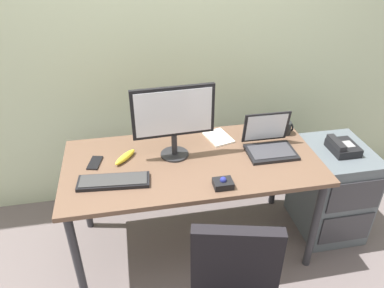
{
  "coord_description": "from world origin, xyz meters",
  "views": [
    {
      "loc": [
        -0.36,
        -1.89,
        2.06
      ],
      "look_at": [
        0.0,
        0.0,
        0.86
      ],
      "focal_mm": 34.61,
      "sensor_mm": 36.0,
      "label": 1
    }
  ],
  "objects_px": {
    "trackball_mouse": "(223,183)",
    "desk_phone": "(342,147)",
    "file_cabinet": "(331,189)",
    "banana": "(125,157)",
    "keyboard": "(114,181)",
    "laptop": "(269,143)",
    "monitor_main": "(174,116)",
    "paper_notepad": "(218,137)",
    "coffee_mug": "(286,128)",
    "cell_phone": "(95,163)"
  },
  "relations": [
    {
      "from": "paper_notepad",
      "to": "coffee_mug",
      "type": "bearing_deg",
      "value": -3.31
    },
    {
      "from": "file_cabinet",
      "to": "laptop",
      "type": "height_order",
      "value": "laptop"
    },
    {
      "from": "file_cabinet",
      "to": "keyboard",
      "type": "xyz_separation_m",
      "value": [
        -1.52,
        -0.15,
        0.41
      ]
    },
    {
      "from": "paper_notepad",
      "to": "cell_phone",
      "type": "xyz_separation_m",
      "value": [
        -0.83,
        -0.16,
        -0.0
      ]
    },
    {
      "from": "desk_phone",
      "to": "keyboard",
      "type": "bearing_deg",
      "value": -175.05
    },
    {
      "from": "trackball_mouse",
      "to": "monitor_main",
      "type": "bearing_deg",
      "value": 120.91
    },
    {
      "from": "file_cabinet",
      "to": "keyboard",
      "type": "distance_m",
      "value": 1.58
    },
    {
      "from": "keyboard",
      "to": "monitor_main",
      "type": "bearing_deg",
      "value": 29.87
    },
    {
      "from": "file_cabinet",
      "to": "paper_notepad",
      "type": "relative_size",
      "value": 3.32
    },
    {
      "from": "file_cabinet",
      "to": "cell_phone",
      "type": "distance_m",
      "value": 1.69
    },
    {
      "from": "file_cabinet",
      "to": "keyboard",
      "type": "relative_size",
      "value": 1.64
    },
    {
      "from": "coffee_mug",
      "to": "paper_notepad",
      "type": "xyz_separation_m",
      "value": [
        -0.48,
        0.03,
        -0.04
      ]
    },
    {
      "from": "desk_phone",
      "to": "paper_notepad",
      "type": "height_order",
      "value": "desk_phone"
    },
    {
      "from": "keyboard",
      "to": "banana",
      "type": "xyz_separation_m",
      "value": [
        0.07,
        0.23,
        0.01
      ]
    },
    {
      "from": "trackball_mouse",
      "to": "desk_phone",
      "type": "bearing_deg",
      "value": 17.11
    },
    {
      "from": "file_cabinet",
      "to": "banana",
      "type": "xyz_separation_m",
      "value": [
        -1.45,
        0.08,
        0.41
      ]
    },
    {
      "from": "laptop",
      "to": "keyboard",
      "type": "bearing_deg",
      "value": -170.43
    },
    {
      "from": "file_cabinet",
      "to": "desk_phone",
      "type": "height_order",
      "value": "desk_phone"
    },
    {
      "from": "monitor_main",
      "to": "trackball_mouse",
      "type": "height_order",
      "value": "monitor_main"
    },
    {
      "from": "desk_phone",
      "to": "keyboard",
      "type": "relative_size",
      "value": 0.48
    },
    {
      "from": "keyboard",
      "to": "banana",
      "type": "relative_size",
      "value": 2.21
    },
    {
      "from": "keyboard",
      "to": "paper_notepad",
      "type": "relative_size",
      "value": 2.02
    },
    {
      "from": "file_cabinet",
      "to": "cell_phone",
      "type": "height_order",
      "value": "cell_phone"
    },
    {
      "from": "trackball_mouse",
      "to": "banana",
      "type": "distance_m",
      "value": 0.65
    },
    {
      "from": "laptop",
      "to": "coffee_mug",
      "type": "distance_m",
      "value": 0.26
    },
    {
      "from": "banana",
      "to": "desk_phone",
      "type": "bearing_deg",
      "value": -3.88
    },
    {
      "from": "monitor_main",
      "to": "trackball_mouse",
      "type": "relative_size",
      "value": 4.62
    },
    {
      "from": "file_cabinet",
      "to": "coffee_mug",
      "type": "xyz_separation_m",
      "value": [
        -0.33,
        0.2,
        0.44
      ]
    },
    {
      "from": "keyboard",
      "to": "banana",
      "type": "distance_m",
      "value": 0.24
    },
    {
      "from": "file_cabinet",
      "to": "banana",
      "type": "distance_m",
      "value": 1.51
    },
    {
      "from": "paper_notepad",
      "to": "keyboard",
      "type": "bearing_deg",
      "value": -152.17
    },
    {
      "from": "coffee_mug",
      "to": "cell_phone",
      "type": "bearing_deg",
      "value": -174.4
    },
    {
      "from": "desk_phone",
      "to": "paper_notepad",
      "type": "xyz_separation_m",
      "value": [
        -0.8,
        0.25,
        0.02
      ]
    },
    {
      "from": "keyboard",
      "to": "laptop",
      "type": "bearing_deg",
      "value": 9.57
    },
    {
      "from": "trackball_mouse",
      "to": "coffee_mug",
      "type": "xyz_separation_m",
      "value": [
        0.58,
        0.5,
        0.02
      ]
    },
    {
      "from": "keyboard",
      "to": "paper_notepad",
      "type": "bearing_deg",
      "value": 27.83
    },
    {
      "from": "paper_notepad",
      "to": "cell_phone",
      "type": "distance_m",
      "value": 0.84
    },
    {
      "from": "file_cabinet",
      "to": "paper_notepad",
      "type": "height_order",
      "value": "paper_notepad"
    },
    {
      "from": "file_cabinet",
      "to": "laptop",
      "type": "relative_size",
      "value": 2.22
    },
    {
      "from": "desk_phone",
      "to": "trackball_mouse",
      "type": "xyz_separation_m",
      "value": [
        -0.91,
        -0.28,
        0.04
      ]
    },
    {
      "from": "laptop",
      "to": "trackball_mouse",
      "type": "bearing_deg",
      "value": -141.14
    },
    {
      "from": "desk_phone",
      "to": "monitor_main",
      "type": "bearing_deg",
      "value": 175.36
    },
    {
      "from": "paper_notepad",
      "to": "banana",
      "type": "xyz_separation_m",
      "value": [
        -0.64,
        -0.15,
        0.01
      ]
    },
    {
      "from": "desk_phone",
      "to": "trackball_mouse",
      "type": "height_order",
      "value": "trackball_mouse"
    },
    {
      "from": "desk_phone",
      "to": "keyboard",
      "type": "xyz_separation_m",
      "value": [
        -1.51,
        -0.13,
        0.03
      ]
    },
    {
      "from": "laptop",
      "to": "banana",
      "type": "bearing_deg",
      "value": 176.3
    },
    {
      "from": "trackball_mouse",
      "to": "coffee_mug",
      "type": "bearing_deg",
      "value": 40.41
    },
    {
      "from": "coffee_mug",
      "to": "trackball_mouse",
      "type": "bearing_deg",
      "value": -139.59
    },
    {
      "from": "paper_notepad",
      "to": "trackball_mouse",
      "type": "bearing_deg",
      "value": -101.45
    },
    {
      "from": "desk_phone",
      "to": "keyboard",
      "type": "height_order",
      "value": "desk_phone"
    }
  ]
}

